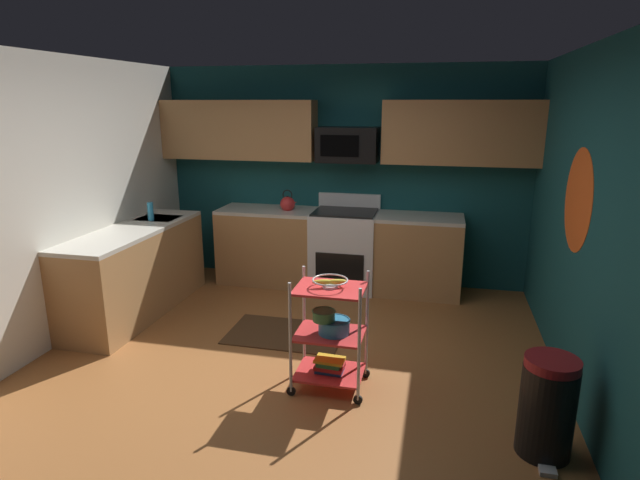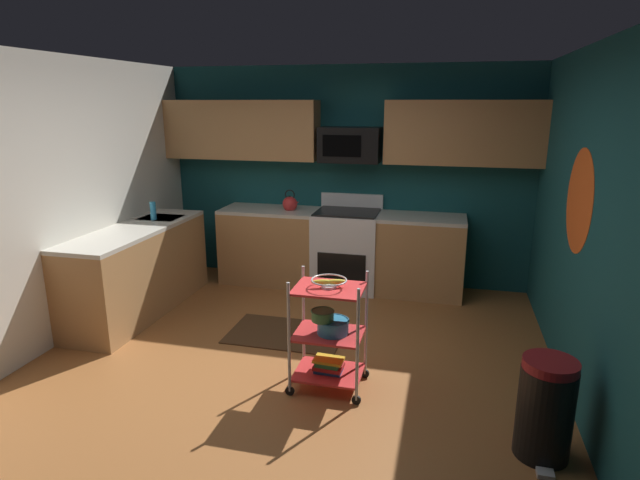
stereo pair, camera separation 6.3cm
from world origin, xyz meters
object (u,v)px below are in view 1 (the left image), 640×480
mixing_bowl_small (324,315)px  book_stack (330,365)px  trash_can (547,407)px  fruit_bowl (330,282)px  dish_soap_bottle (151,211)px  mixing_bowl_large (334,326)px  microwave (348,145)px  rolling_cart (330,333)px  oven_range (345,249)px  kettle (288,204)px

mixing_bowl_small → book_stack: bearing=44.1°
trash_can → fruit_bowl: bearing=162.5°
mixing_bowl_small → dish_soap_bottle: 2.72m
mixing_bowl_large → microwave: bearing=98.1°
rolling_cart → trash_can: (1.50, -0.47, -0.12)m
fruit_bowl → trash_can: size_ratio=0.41×
oven_range → microwave: (-0.00, 0.10, 1.22)m
mixing_bowl_small → dish_soap_bottle: size_ratio=0.91×
mixing_bowl_large → dish_soap_bottle: dish_soap_bottle is taller
book_stack → kettle: size_ratio=0.90×
trash_can → microwave: bearing=122.3°
mixing_bowl_small → trash_can: size_ratio=0.28×
mixing_bowl_large → book_stack: size_ratio=1.06×
rolling_cart → kettle: (-1.01, 2.28, 0.54)m
microwave → book_stack: size_ratio=2.93×
microwave → fruit_bowl: microwave is taller
kettle → book_stack: bearing=-66.1°
fruit_bowl → trash_can: 1.66m
rolling_cart → mixing_bowl_small: (-0.04, -0.04, 0.17)m
oven_range → rolling_cart: (0.31, -2.28, -0.03)m
oven_range → fruit_bowl: 2.34m
kettle → dish_soap_bottle: size_ratio=1.32×
microwave → kettle: microwave is taller
fruit_bowl → trash_can: (1.50, -0.47, -0.55)m
kettle → oven_range: bearing=0.3°
oven_range → trash_can: size_ratio=1.67×
rolling_cart → trash_can: rolling_cart is taller
oven_range → mixing_bowl_large: size_ratio=4.37×
book_stack → kettle: kettle is taller
microwave → mixing_bowl_small: 2.67m
mixing_bowl_small → book_stack: mixing_bowl_small is taller
oven_range → dish_soap_bottle: size_ratio=5.50×
fruit_bowl → kettle: size_ratio=1.03×
fruit_bowl → book_stack: bearing=-36.9°
mixing_bowl_large → mixing_bowl_small: bearing=-151.9°
trash_can → dish_soap_bottle: bearing=153.8°
fruit_bowl → rolling_cart: bearing=-26.6°
microwave → mixing_bowl_small: (0.27, -2.43, -1.08)m
rolling_cart → mixing_bowl_large: size_ratio=3.63×
rolling_cart → fruit_bowl: size_ratio=3.36×
dish_soap_bottle → microwave: bearing=26.3°
book_stack → trash_can: (1.50, -0.47, 0.14)m
microwave → kettle: 1.00m
kettle → trash_can: kettle is taller
microwave → mixing_bowl_large: microwave is taller
trash_can → mixing_bowl_small: bearing=164.2°
kettle → trash_can: size_ratio=0.40×
kettle → trash_can: 3.78m
dish_soap_bottle → rolling_cart: bearing=-31.2°
microwave → mixing_bowl_large: 2.69m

